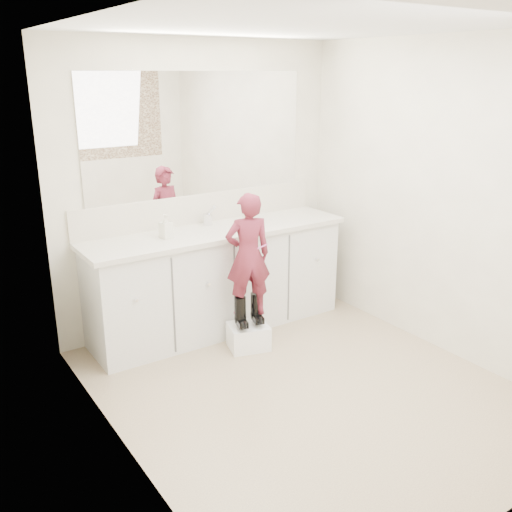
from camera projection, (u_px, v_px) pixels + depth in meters
floor at (305, 388)px, 4.03m from camera, size 3.00×3.00×0.00m
ceiling at (317, 24)px, 3.29m from camera, size 3.00×3.00×0.00m
wall_back at (200, 187)px, 4.85m from camera, size 2.60×0.00×2.60m
wall_left at (116, 260)px, 2.98m from camera, size 0.00×3.00×3.00m
wall_right at (444, 200)px, 4.34m from camera, size 0.00×3.00×3.00m
vanity_cabinet at (218, 281)px, 4.87m from camera, size 2.20×0.55×0.85m
countertop at (218, 232)px, 4.72m from camera, size 2.28×0.58×0.04m
backsplash at (201, 208)px, 4.89m from camera, size 2.28×0.03×0.25m
mirror at (199, 134)px, 4.70m from camera, size 2.00×0.02×1.00m
faucet at (208, 219)px, 4.83m from camera, size 0.08×0.08×0.10m
cup at (248, 216)px, 4.92m from camera, size 0.11×0.11×0.10m
soap_bottle at (166, 226)px, 4.45m from camera, size 0.10×0.10×0.19m
step_stool at (248, 336)px, 4.60m from camera, size 0.37×0.33×0.20m
boot_left at (240, 312)px, 4.49m from camera, size 0.14×0.19×0.26m
boot_right at (256, 308)px, 4.57m from camera, size 0.14×0.19×0.26m
toddler at (248, 255)px, 4.38m from camera, size 0.41×0.32×0.98m
toothbrush at (259, 248)px, 4.36m from camera, size 0.13×0.05×0.06m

